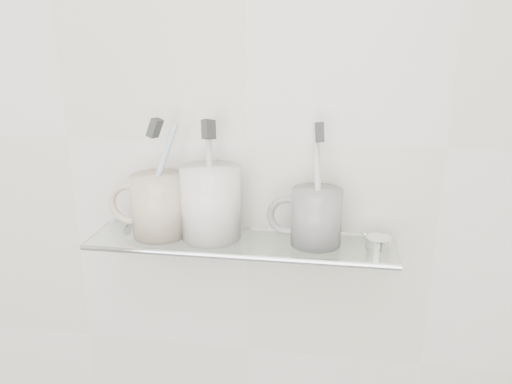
% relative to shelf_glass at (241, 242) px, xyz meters
% --- Properties ---
extents(wall_back, '(2.50, 0.00, 2.50)m').
position_rel_shelf_glass_xyz_m(wall_back, '(0.00, 0.06, 0.15)').
color(wall_back, silver).
rests_on(wall_back, ground).
extents(shelf_glass, '(0.50, 0.12, 0.01)m').
position_rel_shelf_glass_xyz_m(shelf_glass, '(0.00, 0.00, 0.00)').
color(shelf_glass, silver).
rests_on(shelf_glass, wall_back).
extents(shelf_rail, '(0.50, 0.01, 0.01)m').
position_rel_shelf_glass_xyz_m(shelf_rail, '(0.00, -0.06, 0.00)').
color(shelf_rail, silver).
rests_on(shelf_rail, shelf_glass).
extents(bracket_left, '(0.02, 0.03, 0.02)m').
position_rel_shelf_glass_xyz_m(bracket_left, '(-0.21, 0.05, -0.01)').
color(bracket_left, silver).
rests_on(bracket_left, wall_back).
extents(bracket_right, '(0.02, 0.03, 0.02)m').
position_rel_shelf_glass_xyz_m(bracket_right, '(0.21, 0.05, -0.01)').
color(bracket_right, silver).
rests_on(bracket_right, wall_back).
extents(mug_left, '(0.10, 0.10, 0.10)m').
position_rel_shelf_glass_xyz_m(mug_left, '(-0.14, 0.00, 0.06)').
color(mug_left, beige).
rests_on(mug_left, shelf_glass).
extents(mug_left_handle, '(0.07, 0.01, 0.07)m').
position_rel_shelf_glass_xyz_m(mug_left_handle, '(-0.19, 0.00, 0.06)').
color(mug_left_handle, beige).
rests_on(mug_left_handle, mug_left).
extents(toothbrush_left, '(0.08, 0.02, 0.18)m').
position_rel_shelf_glass_xyz_m(toothbrush_left, '(-0.14, 0.00, 0.10)').
color(toothbrush_left, silver).
rests_on(toothbrush_left, mug_left).
extents(bristles_left, '(0.03, 0.02, 0.03)m').
position_rel_shelf_glass_xyz_m(bristles_left, '(-0.14, 0.00, 0.19)').
color(bristles_left, '#323335').
rests_on(bristles_left, toothbrush_left).
extents(mug_center, '(0.10, 0.10, 0.12)m').
position_rel_shelf_glass_xyz_m(mug_center, '(-0.05, 0.00, 0.06)').
color(mug_center, white).
rests_on(mug_center, shelf_glass).
extents(mug_center_handle, '(0.08, 0.01, 0.08)m').
position_rel_shelf_glass_xyz_m(mug_center_handle, '(-0.10, 0.00, 0.06)').
color(mug_center_handle, white).
rests_on(mug_center_handle, mug_center).
extents(toothbrush_center, '(0.03, 0.07, 0.19)m').
position_rel_shelf_glass_xyz_m(toothbrush_center, '(-0.05, 0.00, 0.10)').
color(toothbrush_center, silver).
rests_on(toothbrush_center, mug_center).
extents(bristles_center, '(0.02, 0.03, 0.04)m').
position_rel_shelf_glass_xyz_m(bristles_center, '(-0.05, 0.00, 0.19)').
color(bristles_center, '#323335').
rests_on(bristles_center, toothbrush_center).
extents(mug_right, '(0.10, 0.10, 0.09)m').
position_rel_shelf_glass_xyz_m(mug_right, '(0.12, 0.00, 0.05)').
color(mug_right, silver).
rests_on(mug_right, shelf_glass).
extents(mug_right_handle, '(0.07, 0.01, 0.07)m').
position_rel_shelf_glass_xyz_m(mug_right_handle, '(0.08, 0.00, 0.05)').
color(mug_right_handle, silver).
rests_on(mug_right_handle, mug_right).
extents(toothbrush_right, '(0.03, 0.05, 0.19)m').
position_rel_shelf_glass_xyz_m(toothbrush_right, '(0.12, 0.00, 0.10)').
color(toothbrush_right, silver).
rests_on(toothbrush_right, mug_right).
extents(bristles_right, '(0.02, 0.03, 0.03)m').
position_rel_shelf_glass_xyz_m(bristles_right, '(0.12, 0.00, 0.19)').
color(bristles_right, '#323335').
rests_on(bristles_right, toothbrush_right).
extents(chrome_cap, '(0.04, 0.04, 0.02)m').
position_rel_shelf_glass_xyz_m(chrome_cap, '(0.22, 0.00, 0.01)').
color(chrome_cap, silver).
rests_on(chrome_cap, shelf_glass).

